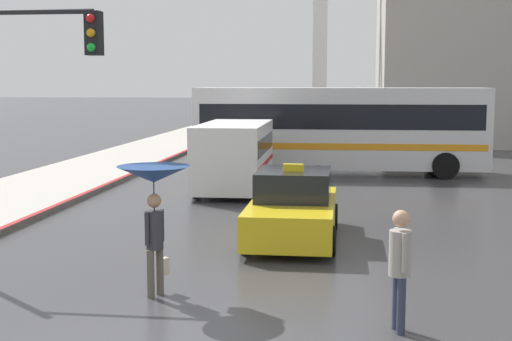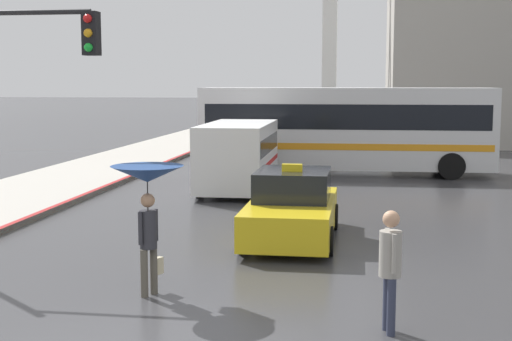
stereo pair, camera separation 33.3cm
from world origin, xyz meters
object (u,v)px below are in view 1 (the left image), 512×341
at_px(ambulance_van, 234,153).
at_px(taxi, 293,209).
at_px(city_bus, 339,126).
at_px(pedestrian_man, 400,260).
at_px(pedestrian_with_umbrella, 154,188).

bearing_deg(ambulance_van, taxi, 108.20).
bearing_deg(taxi, ambulance_van, -70.87).
distance_m(city_bus, pedestrian_man, 17.34).
xyz_separation_m(taxi, ambulance_van, (-2.40, 6.93, 0.51)).
bearing_deg(pedestrian_with_umbrella, pedestrian_man, -80.62).
relative_size(taxi, pedestrian_with_umbrella, 1.99).
xyz_separation_m(taxi, city_bus, (0.86, 11.65, 1.11)).
bearing_deg(city_bus, taxi, -5.42).
bearing_deg(pedestrian_man, pedestrian_with_umbrella, -120.48).
bearing_deg(city_bus, pedestrian_with_umbrella, -10.87).
xyz_separation_m(pedestrian_with_umbrella, pedestrian_man, (3.78, -1.19, -0.76)).
xyz_separation_m(ambulance_van, pedestrian_man, (4.29, -12.57, -0.18)).
relative_size(city_bus, pedestrian_with_umbrella, 5.10).
height_order(ambulance_van, city_bus, city_bus).
height_order(city_bus, pedestrian_with_umbrella, city_bus).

